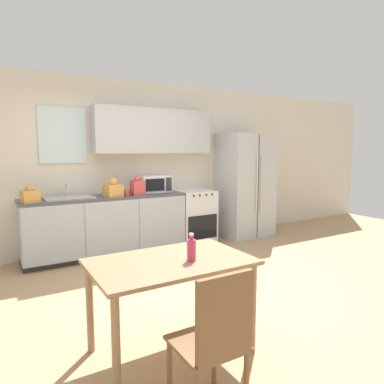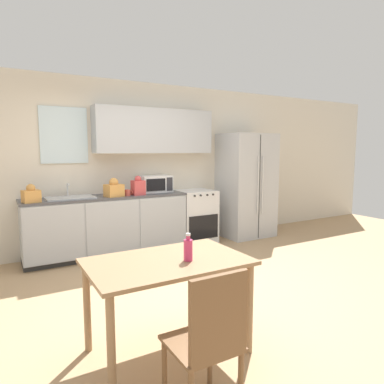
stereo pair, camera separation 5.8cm
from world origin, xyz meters
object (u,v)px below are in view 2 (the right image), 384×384
(oven_range, at_px, (195,216))
(coffee_mug, at_px, (128,193))
(refrigerator, at_px, (246,185))
(drink_bottle, at_px, (188,249))
(dining_chair_near, at_px, (210,336))
(microwave, at_px, (155,184))
(dining_table, at_px, (168,273))

(oven_range, distance_m, coffee_mug, 1.36)
(coffee_mug, bearing_deg, refrigerator, 1.85)
(coffee_mug, height_order, drink_bottle, coffee_mug)
(dining_chair_near, distance_m, drink_bottle, 0.77)
(oven_range, relative_size, refrigerator, 0.48)
(oven_range, height_order, drink_bottle, drink_bottle)
(microwave, xyz_separation_m, dining_table, (-1.15, -2.84, -0.40))
(dining_chair_near, height_order, drink_bottle, drink_bottle)
(dining_table, bearing_deg, dining_chair_near, -97.21)
(dining_table, bearing_deg, refrigerator, 42.56)
(microwave, relative_size, drink_bottle, 2.35)
(oven_range, xyz_separation_m, dining_table, (-1.85, -2.75, 0.20))
(oven_range, relative_size, dining_chair_near, 0.98)
(coffee_mug, bearing_deg, dining_table, -102.90)
(dining_table, relative_size, drink_bottle, 5.73)
(drink_bottle, bearing_deg, refrigerator, 44.88)
(drink_bottle, bearing_deg, microwave, 70.92)
(refrigerator, bearing_deg, oven_range, 175.97)
(refrigerator, height_order, dining_chair_near, refrigerator)
(dining_table, distance_m, dining_chair_near, 0.78)
(microwave, xyz_separation_m, coffee_mug, (-0.55, -0.24, -0.09))
(drink_bottle, bearing_deg, dining_chair_near, -108.70)
(dining_chair_near, xyz_separation_m, drink_bottle, (0.23, 0.67, 0.31))
(refrigerator, xyz_separation_m, drink_bottle, (-2.78, -2.77, -0.10))
(oven_range, bearing_deg, drink_bottle, -121.13)
(dining_table, bearing_deg, microwave, 68.04)
(microwave, height_order, drink_bottle, microwave)
(refrigerator, bearing_deg, drink_bottle, -135.12)
(dining_table, height_order, dining_chair_near, dining_chair_near)
(refrigerator, bearing_deg, dining_chair_near, -131.18)
(coffee_mug, relative_size, drink_bottle, 0.55)
(microwave, distance_m, coffee_mug, 0.61)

